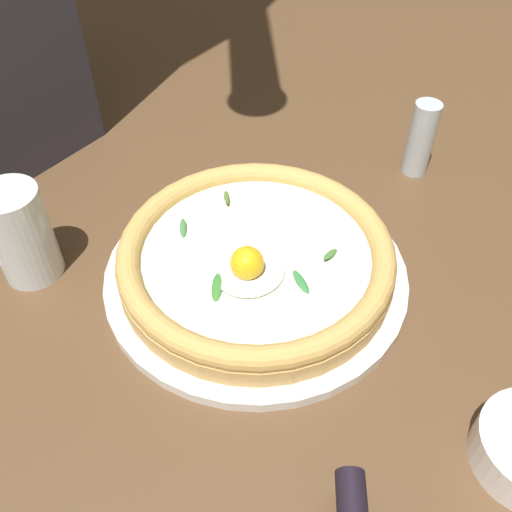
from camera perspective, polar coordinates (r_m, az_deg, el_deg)
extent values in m
cube|color=brown|center=(0.58, -4.21, -5.09)|extent=(2.40, 2.40, 0.03)
cylinder|color=white|center=(0.58, 0.00, -1.79)|extent=(0.31, 0.31, 0.01)
cylinder|color=tan|center=(0.57, 0.00, -0.68)|extent=(0.28, 0.28, 0.02)
torus|color=tan|center=(0.56, 0.00, 0.47)|extent=(0.28, 0.28, 0.02)
cylinder|color=#F4EFCB|center=(0.56, 0.00, 0.18)|extent=(0.23, 0.23, 0.00)
ellipsoid|color=white|center=(0.54, -0.77, -1.47)|extent=(0.07, 0.07, 0.01)
sphere|color=yellow|center=(0.53, -0.92, -0.71)|extent=(0.03, 0.03, 0.03)
ellipsoid|color=#367A2F|center=(0.53, -4.02, -3.20)|extent=(0.03, 0.03, 0.01)
ellipsoid|color=#407F42|center=(0.59, -7.44, 2.85)|extent=(0.02, 0.02, 0.01)
ellipsoid|color=#337C3E|center=(0.53, 4.61, -2.64)|extent=(0.02, 0.03, 0.01)
ellipsoid|color=#507B33|center=(0.62, -3.01, 6.02)|extent=(0.03, 0.03, 0.01)
ellipsoid|color=#48803A|center=(0.56, 7.57, 0.19)|extent=(0.02, 0.01, 0.01)
cylinder|color=silver|center=(0.60, -22.82, 2.07)|extent=(0.06, 0.06, 0.10)
cylinder|color=white|center=(0.62, -21.96, -0.16)|extent=(0.06, 0.06, 0.04)
cylinder|color=silver|center=(0.72, 16.44, 11.39)|extent=(0.03, 0.03, 0.09)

